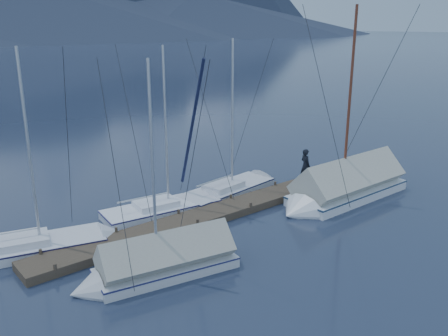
% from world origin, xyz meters
% --- Properties ---
extents(ground, '(1000.00, 1000.00, 0.00)m').
position_xyz_m(ground, '(0.00, 0.00, 0.00)').
color(ground, '#161F32').
rests_on(ground, ground).
extents(dock, '(18.00, 1.50, 0.54)m').
position_xyz_m(dock, '(0.00, 2.00, 0.11)').
color(dock, '#382D23').
rests_on(dock, ground).
extents(mooring_posts, '(15.12, 1.52, 0.35)m').
position_xyz_m(mooring_posts, '(-0.50, 2.00, 0.35)').
color(mooring_posts, '#382D23').
rests_on(mooring_posts, ground).
extents(sailboat_open_left, '(6.55, 3.34, 8.34)m').
position_xyz_m(sailboat_open_left, '(-7.25, 3.56, 0.15)').
color(sailboat_open_left, silver).
rests_on(sailboat_open_left, ground).
extents(sailboat_open_mid, '(6.37, 2.75, 8.20)m').
position_xyz_m(sailboat_open_mid, '(-1.33, 3.83, 0.14)').
color(sailboat_open_mid, white).
rests_on(sailboat_open_mid, ground).
extents(sailboat_open_right, '(6.54, 2.83, 8.42)m').
position_xyz_m(sailboat_open_right, '(2.62, 4.05, 0.15)').
color(sailboat_open_right, silver).
rests_on(sailboat_open_right, ground).
extents(sailboat_covered_near, '(7.82, 3.37, 10.14)m').
position_xyz_m(sailboat_covered_near, '(5.60, -0.20, 0.51)').
color(sailboat_covered_near, white).
rests_on(sailboat_covered_near, ground).
extents(sailboat_covered_far, '(5.95, 2.80, 8.05)m').
position_xyz_m(sailboat_covered_far, '(-5.36, -0.75, 0.39)').
color(sailboat_covered_far, silver).
rests_on(sailboat_covered_far, ground).
extents(person, '(0.54, 0.72, 1.78)m').
position_xyz_m(person, '(5.57, 2.09, 1.23)').
color(person, black).
rests_on(person, dock).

